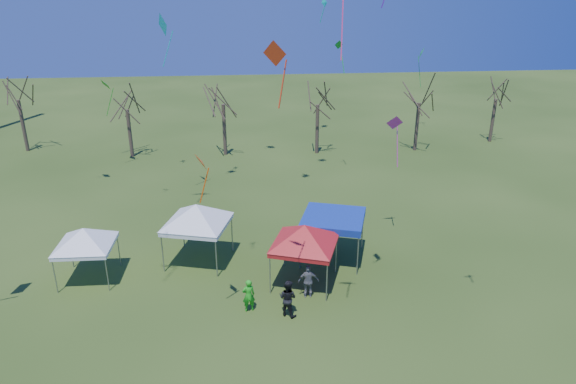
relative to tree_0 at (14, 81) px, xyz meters
name	(u,v)px	position (x,y,z in m)	size (l,w,h in m)	color
ground	(268,306)	(20.85, -27.38, -6.49)	(140.00, 140.00, 0.00)	#2B4215
tree_0	(14,81)	(0.00, 0.00, 0.00)	(3.83, 3.83, 8.44)	#3D2D21
tree_1	(125,93)	(10.08, -2.73, -0.70)	(3.42, 3.42, 7.54)	#3D2D21
tree_2	(222,86)	(18.48, -3.01, -0.20)	(3.71, 3.71, 8.18)	#3D2D21
tree_3	(318,87)	(26.88, -3.34, -0.41)	(3.59, 3.59, 7.91)	#3D2D21
tree_4	(421,85)	(36.20, -3.38, -0.43)	(3.58, 3.58, 7.89)	#3D2D21
tree_5	(498,83)	(44.57, -1.32, -0.76)	(3.39, 3.39, 7.46)	#3D2D21
tent_white_west	(83,232)	(11.69, -23.95, -3.75)	(3.85, 3.85, 3.39)	gray
tent_white_mid	(196,208)	(17.31, -22.60, -3.28)	(4.34, 4.34, 3.98)	gray
tent_red	(305,229)	(22.85, -25.42, -3.42)	(4.06, 4.06, 3.80)	gray
tent_blue	(333,219)	(24.77, -22.99, -4.10)	(4.16, 4.16, 2.60)	gray
person_green	(249,295)	(19.93, -27.65, -5.65)	(0.61, 0.40, 1.66)	green
person_dark	(288,298)	(21.72, -28.18, -5.57)	(0.89, 0.69, 1.83)	black
person_grey	(308,281)	(22.88, -26.76, -5.61)	(1.03, 0.43, 1.76)	slate
kite_13	(106,85)	(9.27, -5.58, 0.49)	(1.31, 1.42, 2.94)	#1B9917
kite_12	(421,54)	(35.16, -5.60, 2.63)	(0.81, 1.19, 3.43)	#169532
kite_17	(395,123)	(28.58, -20.56, 0.61)	(1.03, 0.62, 3.08)	#CF2E9A
kite_19	(324,3)	(26.88, -5.59, 6.59)	(0.68, 0.65, 1.90)	#0CBEB0
kite_11	(164,25)	(15.23, -13.31, 5.56)	(1.11, 1.51, 3.32)	#0CB4B7
kite_1	(201,162)	(18.20, -28.35, 1.22)	(0.83, 1.06, 2.11)	#F3560C
kite_27	(275,54)	(21.16, -29.44, 5.57)	(0.94, 0.82, 2.40)	red
kite_22	(339,46)	(27.39, -9.57, 3.71)	(0.85, 0.74, 2.44)	#179A26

